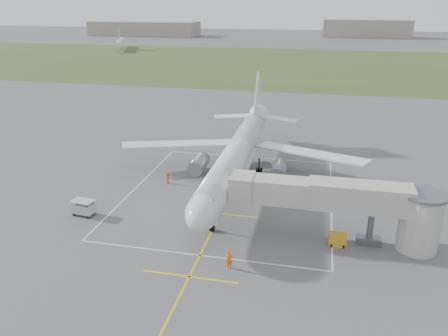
% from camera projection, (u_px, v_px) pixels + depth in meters
% --- Properties ---
extents(ground, '(700.00, 700.00, 0.00)m').
position_uv_depth(ground, '(235.00, 184.00, 65.41)').
color(ground, '#4F4F51').
rests_on(ground, ground).
extents(grass_strip, '(700.00, 120.00, 0.02)m').
position_uv_depth(grass_strip, '(295.00, 64.00, 183.68)').
color(grass_strip, '#3D5424').
rests_on(grass_strip, ground).
extents(apron_markings, '(28.20, 60.00, 0.01)m').
position_uv_depth(apron_markings, '(227.00, 200.00, 60.11)').
color(apron_markings, yellow).
rests_on(apron_markings, ground).
extents(airliner, '(38.93, 46.75, 13.52)m').
position_uv_depth(airliner, '(237.00, 155.00, 64.50)').
color(airliner, silver).
rests_on(airliner, ground).
extents(jet_bridge, '(23.40, 5.00, 7.20)m').
position_uv_depth(jet_bridge, '(352.00, 204.00, 48.24)').
color(jet_bridge, '#A7A497').
rests_on(jet_bridge, ground).
extents(gpu_unit, '(1.98, 1.45, 1.44)m').
position_uv_depth(gpu_unit, '(337.00, 240.00, 48.91)').
color(gpu_unit, orange).
rests_on(gpu_unit, ground).
extents(baggage_cart, '(3.04, 2.05, 1.98)m').
position_uv_depth(baggage_cart, '(83.00, 207.00, 55.74)').
color(baggage_cart, '#B5B5B5').
rests_on(baggage_cart, ground).
extents(ramp_worker_nose, '(0.81, 0.64, 1.95)m').
position_uv_depth(ramp_worker_nose, '(229.00, 260.00, 44.64)').
color(ramp_worker_nose, '#FF6808').
rests_on(ramp_worker_nose, ground).
extents(ramp_worker_wing, '(0.89, 0.97, 1.60)m').
position_uv_depth(ramp_worker_wing, '(168.00, 178.00, 65.36)').
color(ramp_worker_wing, '#F85F07').
rests_on(ramp_worker_wing, ground).
extents(distant_hangars, '(345.00, 49.00, 12.00)m').
position_uv_depth(distant_hangars, '(285.00, 30.00, 308.06)').
color(distant_hangars, gray).
rests_on(distant_hangars, ground).
extents(distant_aircraft, '(218.12, 49.40, 8.85)m').
position_uv_depth(distant_aircraft, '(310.00, 45.00, 224.58)').
color(distant_aircraft, silver).
rests_on(distant_aircraft, ground).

